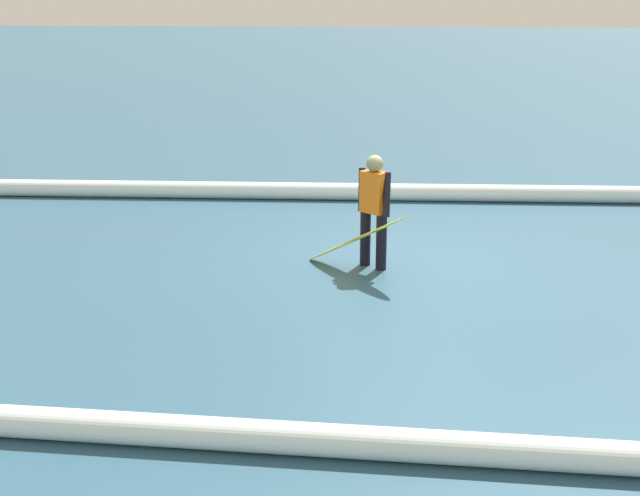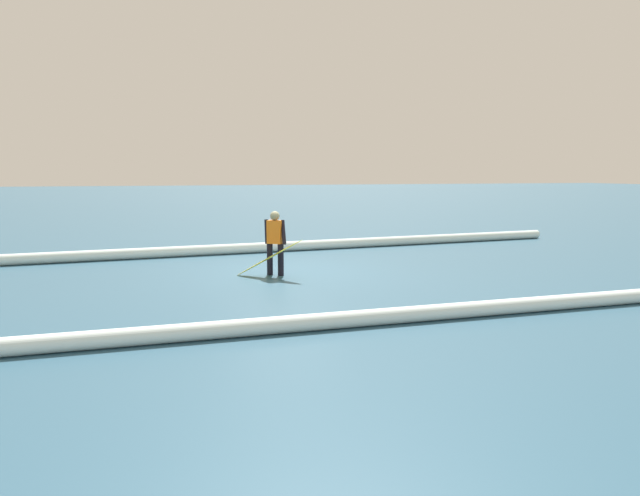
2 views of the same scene
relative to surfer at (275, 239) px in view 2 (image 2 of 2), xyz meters
The scene contains 5 objects.
ground_plane 1.00m from the surfer, 127.22° to the right, with size 192.92×192.92×0.00m, color #2C536A.
surfer is the anchor object (origin of this frame).
surfboard 0.51m from the surfer, 51.99° to the left, with size 1.50×1.17×0.93m.
wave_crest_foreground 3.94m from the surfer, 94.83° to the right, with size 0.30×0.30×21.08m, color white.
wave_crest_midground 5.39m from the surfer, 64.46° to the left, with size 0.26×0.26×25.59m, color white.
Camera 2 is at (3.27, 13.37, 2.38)m, focal length 32.21 mm.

